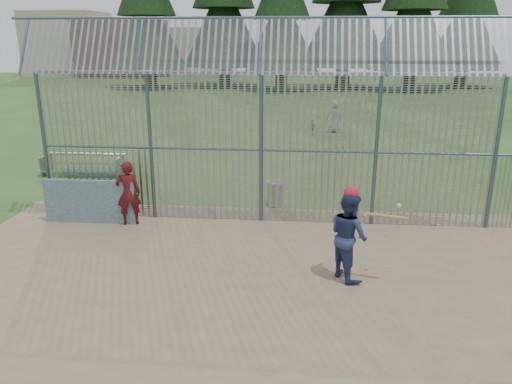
# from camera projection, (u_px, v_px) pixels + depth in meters

# --- Properties ---
(ground) EXTENTS (120.00, 120.00, 0.00)m
(ground) POSITION_uv_depth(u_px,v_px,m) (247.00, 279.00, 10.49)
(ground) COLOR #2D511E
(ground) RESTS_ON ground
(dirt_infield) EXTENTS (14.00, 10.00, 0.02)m
(dirt_infield) POSITION_uv_depth(u_px,v_px,m) (245.00, 290.00, 10.01)
(dirt_infield) COLOR #756047
(dirt_infield) RESTS_ON ground
(dugout_wall) EXTENTS (2.50, 0.12, 1.20)m
(dugout_wall) POSITION_uv_depth(u_px,v_px,m) (90.00, 202.00, 13.46)
(dugout_wall) COLOR #38566B
(dugout_wall) RESTS_ON dirt_infield
(batter) EXTENTS (1.06, 1.14, 1.87)m
(batter) POSITION_uv_depth(u_px,v_px,m) (349.00, 236.00, 10.28)
(batter) COLOR navy
(batter) RESTS_ON dirt_infield
(onlooker) EXTENTS (0.73, 0.59, 1.75)m
(onlooker) POSITION_uv_depth(u_px,v_px,m) (128.00, 193.00, 13.29)
(onlooker) COLOR maroon
(onlooker) RESTS_ON dirt_infield
(bg_kid_standing) EXTENTS (0.88, 0.63, 1.68)m
(bg_kid_standing) POSITION_uv_depth(u_px,v_px,m) (334.00, 116.00, 26.42)
(bg_kid_standing) COLOR slate
(bg_kid_standing) RESTS_ON ground
(bg_kid_seated) EXTENTS (0.52, 0.45, 0.84)m
(bg_kid_seated) POSITION_uv_depth(u_px,v_px,m) (312.00, 127.00, 25.64)
(bg_kid_seated) COLOR slate
(bg_kid_seated) RESTS_ON ground
(batting_gear) EXTENTS (1.27, 0.44, 0.60)m
(batting_gear) POSITION_uv_depth(u_px,v_px,m) (357.00, 197.00, 10.00)
(batting_gear) COLOR #B91835
(batting_gear) RESTS_ON ground
(trash_can) EXTENTS (0.56, 0.56, 0.82)m
(trash_can) POSITION_uv_depth(u_px,v_px,m) (276.00, 193.00, 14.95)
(trash_can) COLOR gray
(trash_can) RESTS_ON ground
(bleacher) EXTENTS (3.00, 0.95, 0.72)m
(bleacher) POSITION_uv_depth(u_px,v_px,m) (83.00, 164.00, 18.31)
(bleacher) COLOR slate
(bleacher) RESTS_ON ground
(backstop_fence) EXTENTS (20.09, 0.81, 5.30)m
(backstop_fence) POSITION_uv_depth(u_px,v_px,m) (331.00, 138.00, 12.89)
(backstop_fence) COLOR #47566B
(backstop_fence) RESTS_ON ground
(distant_buildings) EXTENTS (26.50, 10.50, 8.00)m
(distant_buildings) POSITION_uv_depth(u_px,v_px,m) (118.00, 47.00, 65.15)
(distant_buildings) COLOR brown
(distant_buildings) RESTS_ON ground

